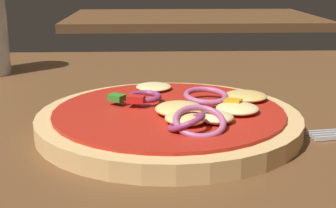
{
  "coord_description": "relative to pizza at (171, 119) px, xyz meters",
  "views": [
    {
      "loc": [
        0.03,
        -0.46,
        0.18
      ],
      "look_at": [
        0.05,
        -0.0,
        0.05
      ],
      "focal_mm": 50.78,
      "sensor_mm": 36.0,
      "label": 1
    }
  ],
  "objects": [
    {
      "name": "background_table",
      "position": [
        0.12,
        1.18,
        -0.02
      ],
      "size": [
        0.82,
        0.52,
        0.03
      ],
      "color": "brown",
      "rests_on": "ground"
    },
    {
      "name": "pizza",
      "position": [
        0.0,
        0.0,
        0.0
      ],
      "size": [
        0.25,
        0.25,
        0.04
      ],
      "color": "tan",
      "rests_on": "dining_table"
    },
    {
      "name": "dining_table",
      "position": [
        -0.05,
        0.02,
        -0.02
      ],
      "size": [
        1.38,
        0.85,
        0.03
      ],
      "color": "brown",
      "rests_on": "ground"
    }
  ]
}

